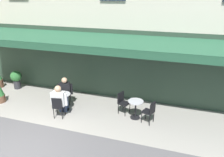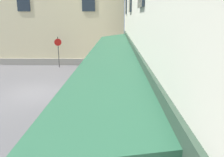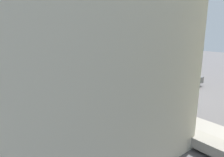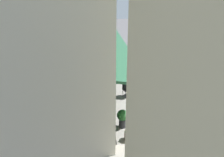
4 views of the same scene
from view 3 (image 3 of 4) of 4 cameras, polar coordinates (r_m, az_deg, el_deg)
name	(u,v)px [view 3 (image 3 of 4)]	position (r m, az deg, el deg)	size (l,w,h in m)	color
ground_plane	(159,94)	(17.23, 12.88, -4.18)	(70.00, 70.00, 0.00)	#565456
sidewalk_cafe_terrace	(102,92)	(17.25, -2.83, -3.82)	(20.50, 3.20, 0.01)	gray
back_alley_steps	(212,146)	(10.30, 25.84, -16.37)	(2.40, 1.75, 0.60)	gray
cafe_table_near_entrance	(131,95)	(14.98, 5.14, -4.62)	(0.60, 0.60, 0.75)	black
cafe_chair_black_by_window	(136,93)	(15.45, 6.56, -3.86)	(0.46, 0.46, 0.91)	black
cafe_chair_black_corner_right	(126,97)	(14.43, 4.00, -5.07)	(0.51, 0.51, 0.91)	black
cafe_table_mid_terrace	(103,87)	(17.02, -2.56, -2.34)	(0.60, 0.60, 0.75)	black
cafe_chair_black_facing_street	(101,84)	(17.59, -3.15, -1.63)	(0.51, 0.51, 0.91)	black
cafe_chair_black_kerbside	(105,88)	(16.42, -1.99, -2.73)	(0.52, 0.52, 0.91)	black
seated_patron_in_white	(134,91)	(15.23, 6.10, -3.46)	(0.68, 0.61, 1.33)	navy
seated_companion_in_black	(128,94)	(14.56, 4.41, -4.30)	(0.62, 0.61, 1.29)	navy
potted_plant_mid_terrace	(169,106)	(13.18, 15.38, -7.45)	(0.43, 0.43, 1.09)	brown
potted_plant_under_sign	(174,121)	(11.50, 16.75, -11.21)	(0.45, 0.45, 0.91)	brown
potted_plant_entrance_left	(157,114)	(11.89, 12.20, -9.43)	(0.55, 0.55, 0.95)	#2D2D33
parked_car_grey	(178,75)	(21.23, 17.72, 0.84)	(4.42, 2.10, 1.33)	slate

